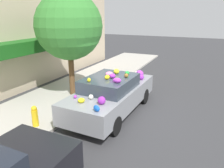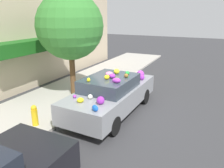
% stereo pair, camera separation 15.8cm
% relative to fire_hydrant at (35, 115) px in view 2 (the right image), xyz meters
% --- Properties ---
extents(ground_plane, '(60.00, 60.00, 0.00)m').
position_rel_fire_hydrant_xyz_m(ground_plane, '(2.17, -1.73, -0.45)').
color(ground_plane, '#38383A').
extents(sidewalk_curb, '(24.00, 3.20, 0.10)m').
position_rel_fire_hydrant_xyz_m(sidewalk_curb, '(2.17, 0.97, -0.40)').
color(sidewalk_curb, '#B2ADA3').
rests_on(sidewalk_curb, ground).
extents(building_facade, '(18.00, 1.20, 5.34)m').
position_rel_fire_hydrant_xyz_m(building_facade, '(2.20, 3.18, 2.19)').
color(building_facade, '#C6B293').
rests_on(building_facade, ground).
extents(street_tree, '(2.79, 2.79, 4.37)m').
position_rel_fire_hydrant_xyz_m(street_tree, '(2.98, 0.61, 2.62)').
color(street_tree, brown).
rests_on(street_tree, sidewalk_curb).
extents(fire_hydrant, '(0.20, 0.20, 0.70)m').
position_rel_fire_hydrant_xyz_m(fire_hydrant, '(0.00, 0.00, 0.00)').
color(fire_hydrant, gold).
rests_on(fire_hydrant, sidewalk_curb).
extents(art_car, '(4.57, 1.90, 1.62)m').
position_rel_fire_hydrant_xyz_m(art_car, '(2.14, -1.73, 0.31)').
color(art_car, gray).
rests_on(art_car, ground).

